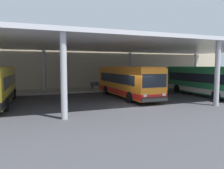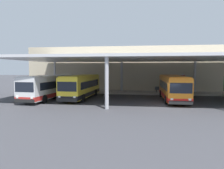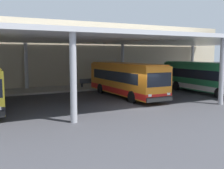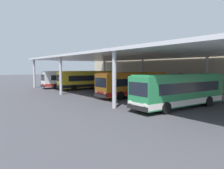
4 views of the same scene
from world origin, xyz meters
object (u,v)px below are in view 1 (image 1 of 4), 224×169
at_px(banner_sign, 122,75).
at_px(bus_middle_bay, 127,81).
at_px(trash_bin, 123,84).
at_px(bus_far_bay, 203,80).
at_px(bench_waiting, 97,85).

bearing_deg(banner_sign, bus_middle_bay, -110.37).
relative_size(bus_middle_bay, trash_bin, 10.76).
bearing_deg(banner_sign, trash_bin, 52.06).
distance_m(bus_middle_bay, banner_sign, 7.01).
xyz_separation_m(bus_far_bay, banner_sign, (-5.90, 8.37, 0.32)).
relative_size(bus_far_bay, banner_sign, 3.32).
xyz_separation_m(bench_waiting, banner_sign, (3.29, -0.88, 1.32)).
bearing_deg(trash_bin, bench_waiting, 174.20).
bearing_deg(trash_bin, bus_middle_bay, -111.82).
bearing_deg(bus_far_bay, bench_waiting, 134.84).
relative_size(bus_far_bay, bench_waiting, 5.91).
xyz_separation_m(bus_middle_bay, banner_sign, (2.44, 6.57, 0.32)).
height_order(bus_middle_bay, banner_sign, banner_sign).
xyz_separation_m(trash_bin, banner_sign, (-0.39, -0.50, 1.30)).
xyz_separation_m(bus_middle_bay, bench_waiting, (-0.86, 7.44, -0.99)).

